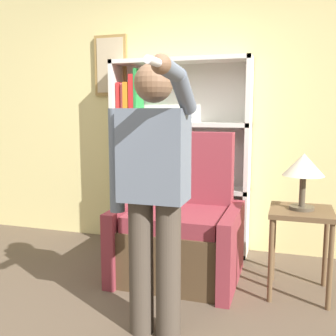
% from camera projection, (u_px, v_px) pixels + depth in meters
% --- Properties ---
extents(wall_back, '(8.00, 0.11, 2.80)m').
position_uv_depth(wall_back, '(184.00, 107.00, 3.92)').
color(wall_back, '#DBCC84').
rests_on(wall_back, ground_plane).
extents(bookcase, '(1.35, 0.28, 1.85)m').
position_uv_depth(bookcase, '(166.00, 157.00, 3.88)').
color(bookcase, silver).
rests_on(bookcase, ground_plane).
extents(armchair, '(0.98, 0.82, 1.18)m').
position_uv_depth(armchair, '(180.00, 231.00, 3.26)').
color(armchair, '#4C3823').
rests_on(armchair, ground_plane).
extents(person_standing, '(0.53, 0.78, 1.63)m').
position_uv_depth(person_standing, '(153.00, 186.00, 2.28)').
color(person_standing, '#473D33').
rests_on(person_standing, ground_plane).
extents(side_table, '(0.45, 0.45, 0.65)m').
position_uv_depth(side_table, '(301.00, 225.00, 2.88)').
color(side_table, brown).
rests_on(side_table, ground_plane).
extents(table_lamp, '(0.30, 0.30, 0.41)m').
position_uv_depth(table_lamp, '(304.00, 168.00, 2.82)').
color(table_lamp, '#4C4233').
rests_on(table_lamp, side_table).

